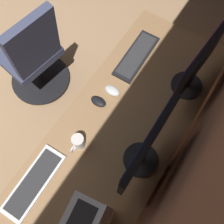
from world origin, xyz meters
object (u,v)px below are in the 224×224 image
Objects in this scene: mouse_spare at (98,101)px; office_chair at (33,58)px; monitor_primary at (146,148)px; mouse_main at (112,91)px; coffee_mug at (78,142)px; keyboard_spare at (136,56)px; monitor_secondary at (198,65)px; keyboard_main at (34,183)px; drawer_pedestal at (113,159)px.

office_chair is (-0.13, -0.75, -0.29)m from mouse_spare.
mouse_main is at bearing -126.90° from monitor_primary.
monitor_primary is at bearing 75.30° from office_chair.
coffee_mug reaches higher than mouse_spare.
monitor_primary is 4.48× the size of mouse_spare.
mouse_main is at bearing 1.59° from keyboard_spare.
monitor_secondary is at bearing 135.16° from mouse_spare.
monitor_primary reaches higher than mouse_main.
mouse_spare is (0.43, -0.02, 0.01)m from keyboard_spare.
mouse_spare is (0.41, -0.41, -0.23)m from monitor_secondary.
mouse_main is (0.32, 0.01, 0.01)m from keyboard_spare.
mouse_spare reaches higher than keyboard_spare.
monitor_secondary reaches higher than keyboard_main.
monitor_secondary reaches higher than mouse_main.
keyboard_spare is at bearing 110.64° from office_chair.
monitor_secondary is 0.80m from coffee_mug.
monitor_primary reaches higher than keyboard_spare.
coffee_mug is at bearing 11.62° from mouse_spare.
mouse_spare is 0.30m from coffee_mug.
mouse_main is 0.83m from office_chair.
coffee_mug is at bearing 2.90° from keyboard_spare.
office_chair is at bearing -76.64° from monitor_secondary.
monitor_secondary is at bearing 163.63° from drawer_pedestal.
monitor_secondary is at bearing 103.36° from office_chair.
monitor_secondary is 1.12m from keyboard_main.
monitor_primary is (-0.02, 0.17, 0.64)m from drawer_pedestal.
mouse_main is 1.00× the size of mouse_spare.
mouse_spare is (-0.18, -0.23, 0.40)m from drawer_pedestal.
keyboard_main is at bearing -2.55° from keyboard_spare.
office_chair reaches higher than keyboard_main.
coffee_mug is (0.12, -0.34, -0.21)m from monitor_primary.
mouse_spare is at bearing -15.95° from mouse_main.
coffee_mug is (0.71, 0.04, 0.04)m from keyboard_spare.
drawer_pedestal is 0.63m from keyboard_main.
monitor_secondary is 1.09× the size of keyboard_main.
office_chair is at bearing -135.29° from keyboard_main.
coffee_mug is at bearing 3.95° from mouse_main.
monitor_primary is 0.66m from keyboard_main.
keyboard_spare is (-1.03, 0.05, 0.00)m from keyboard_main.
mouse_main is 0.40m from coffee_mug.
monitor_primary is 4.48× the size of mouse_main.
monitor_secondary reaches higher than coffee_mug.
coffee_mug is (0.70, -0.35, -0.19)m from monitor_secondary.
mouse_main and mouse_spare have the same top height.
drawer_pedestal is 1.64× the size of keyboard_spare.
keyboard_spare is at bearing -161.01° from drawer_pedestal.
keyboard_spare is 0.71m from coffee_mug.
coffee_mug reaches higher than mouse_main.
keyboard_main is 0.44× the size of office_chair.
office_chair is at bearing -104.70° from monitor_primary.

